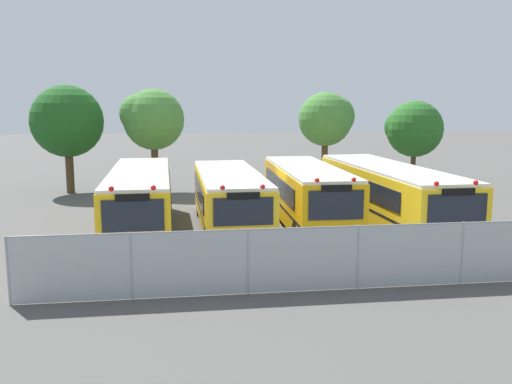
# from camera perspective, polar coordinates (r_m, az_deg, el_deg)

# --- Properties ---
(ground_plane) EXTENTS (160.00, 160.00, 0.00)m
(ground_plane) POSITION_cam_1_polar(r_m,az_deg,el_deg) (23.42, 1.24, -3.84)
(ground_plane) COLOR #514F4C
(school_bus_0) EXTENTS (2.67, 10.94, 2.72)m
(school_bus_0) POSITION_cam_1_polar(r_m,az_deg,el_deg) (22.92, -11.89, -0.67)
(school_bus_0) COLOR yellow
(school_bus_0) RESTS_ON ground_plane
(school_bus_1) EXTENTS (2.61, 9.88, 2.59)m
(school_bus_1) POSITION_cam_1_polar(r_m,az_deg,el_deg) (23.08, -2.82, -0.59)
(school_bus_1) COLOR yellow
(school_bus_1) RESTS_ON ground_plane
(school_bus_2) EXTENTS (2.61, 9.75, 2.75)m
(school_bus_2) POSITION_cam_1_polar(r_m,az_deg,el_deg) (23.68, 5.32, -0.18)
(school_bus_2) COLOR #EAA80C
(school_bus_2) RESTS_ON ground_plane
(school_bus_3) EXTENTS (2.90, 11.72, 2.75)m
(school_bus_3) POSITION_cam_1_polar(r_m,az_deg,el_deg) (24.37, 13.50, -0.11)
(school_bus_3) COLOR yellow
(school_bus_3) RESTS_ON ground_plane
(tree_0) EXTENTS (4.22, 4.22, 6.37)m
(tree_0) POSITION_cam_1_polar(r_m,az_deg,el_deg) (34.23, -18.83, 7.04)
(tree_0) COLOR #4C3823
(tree_0) RESTS_ON ground_plane
(tree_1) EXTENTS (3.79, 3.62, 6.16)m
(tree_1) POSITION_cam_1_polar(r_m,az_deg,el_deg) (33.48, -10.87, 7.48)
(tree_1) COLOR #4C3823
(tree_1) RESTS_ON ground_plane
(tree_2) EXTENTS (3.49, 3.34, 6.00)m
(tree_2) POSITION_cam_1_polar(r_m,az_deg,el_deg) (34.69, 7.48, 7.55)
(tree_2) COLOR #4C3823
(tree_2) RESTS_ON ground_plane
(tree_3) EXTENTS (3.61, 3.57, 5.48)m
(tree_3) POSITION_cam_1_polar(r_m,az_deg,el_deg) (36.58, 15.90, 6.33)
(tree_3) COLOR #4C3823
(tree_3) RESTS_ON ground_plane
(chainlink_fence) EXTENTS (15.84, 0.07, 1.87)m
(chainlink_fence) POSITION_cam_1_polar(r_m,az_deg,el_deg) (15.56, 4.97, -6.85)
(chainlink_fence) COLOR #9EA0A3
(chainlink_fence) RESTS_ON ground_plane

